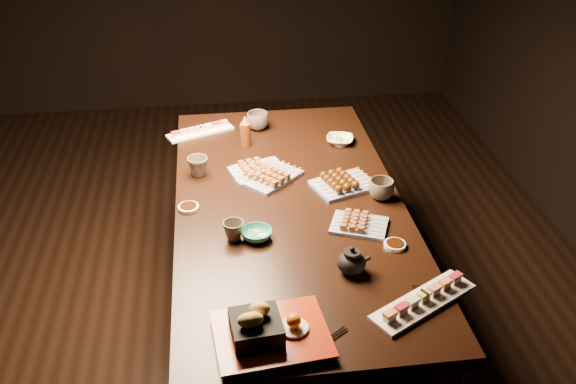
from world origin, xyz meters
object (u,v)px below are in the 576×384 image
object	(u,v)px
yakitori_plate_left	(258,167)
teacup_far_right	(258,121)
teapot	(352,260)
teacup_near_left	(234,231)
teacup_mid_right	(381,189)
sushi_platter_near	(424,298)
edamame_bowl_cream	(340,140)
dining_table	(290,277)
edamame_bowl_green	(257,234)
condiment_bottle	(245,131)
teacup_far_left	(198,166)
yakitori_plate_center	(270,172)
sushi_platter_far	(200,129)
yakitori_plate_right	(359,221)
tempura_tray	(271,324)

from	to	relation	value
yakitori_plate_left	teacup_far_right	xyz separation A→B (m)	(0.04, 0.44, 0.01)
teacup_far_right	teapot	size ratio (longest dim) A/B	0.92
teacup_near_left	teacup_mid_right	xyz separation A→B (m)	(0.60, 0.21, 0.00)
teacup_mid_right	teacup_near_left	bearing A→B (deg)	-160.96
sushi_platter_near	teacup_mid_right	distance (m)	0.64
edamame_bowl_cream	teacup_far_right	size ratio (longest dim) A/B	1.15
dining_table	yakitori_plate_left	world-z (taller)	yakitori_plate_left
edamame_bowl_green	edamame_bowl_cream	bearing A→B (deg)	57.74
edamame_bowl_green	condiment_bottle	bearing A→B (deg)	88.81
teacup_far_right	teapot	xyz separation A→B (m)	(0.21, -1.15, 0.01)
teacup_far_left	condiment_bottle	size ratio (longest dim) A/B	0.61
edamame_bowl_green	yakitori_plate_center	bearing A→B (deg)	77.69
yakitori_plate_center	teapot	distance (m)	0.69
sushi_platter_far	yakitori_plate_center	distance (m)	0.56
edamame_bowl_cream	teapot	world-z (taller)	teapot
teacup_near_left	teacup_far_right	xyz separation A→B (m)	(0.17, 0.91, 0.01)
dining_table	teacup_far_right	distance (m)	0.81
teacup_near_left	teacup_far_left	distance (m)	0.51
yakitori_plate_center	yakitori_plate_right	size ratio (longest dim) A/B	1.19
condiment_bottle	edamame_bowl_cream	bearing A→B (deg)	-4.59
yakitori_plate_center	tempura_tray	size ratio (longest dim) A/B	0.73
teacup_far_left	teacup_far_right	world-z (taller)	teacup_far_right
edamame_bowl_green	yakitori_plate_right	bearing A→B (deg)	3.45
dining_table	tempura_tray	bearing A→B (deg)	-109.92
dining_table	sushi_platter_far	world-z (taller)	sushi_platter_far
dining_table	teacup_mid_right	distance (m)	0.56
dining_table	teacup_near_left	distance (m)	0.52
yakitori_plate_left	edamame_bowl_cream	world-z (taller)	yakitori_plate_left
sushi_platter_far	teacup_mid_right	xyz separation A→B (m)	(0.71, -0.69, 0.02)
edamame_bowl_green	teapot	xyz separation A→B (m)	(0.30, -0.23, 0.03)
sushi_platter_far	yakitori_plate_center	world-z (taller)	yakitori_plate_center
sushi_platter_near	teapot	size ratio (longest dim) A/B	3.28
dining_table	edamame_bowl_cream	world-z (taller)	edamame_bowl_cream
teacup_far_left	yakitori_plate_left	bearing A→B (deg)	-3.84
tempura_tray	teapot	xyz separation A→B (m)	(0.30, 0.29, -0.01)
dining_table	sushi_platter_near	world-z (taller)	sushi_platter_near
teapot	teacup_far_left	bearing A→B (deg)	123.27
yakitori_plate_left	teacup_near_left	size ratio (longest dim) A/B	2.96
edamame_bowl_green	tempura_tray	size ratio (longest dim) A/B	0.34
sushi_platter_near	teacup_near_left	bearing A→B (deg)	113.34
teacup_far_left	condiment_bottle	xyz separation A→B (m)	(0.22, 0.25, 0.03)
sushi_platter_far	condiment_bottle	size ratio (longest dim) A/B	2.19
sushi_platter_far	edamame_bowl_green	bearing A→B (deg)	79.40
dining_table	edamame_bowl_cream	size ratio (longest dim) A/B	14.54
edamame_bowl_green	teacup_near_left	world-z (taller)	teacup_near_left
yakitori_plate_right	teacup_far_left	world-z (taller)	teacup_far_left
yakitori_plate_center	tempura_tray	distance (m)	0.95
sushi_platter_far	edamame_bowl_cream	distance (m)	0.67
yakitori_plate_right	teacup_far_left	size ratio (longest dim) A/B	2.30
edamame_bowl_cream	teacup_near_left	distance (m)	0.89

